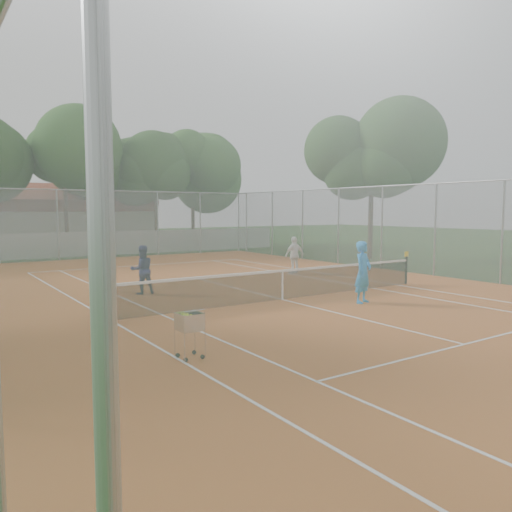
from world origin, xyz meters
TOP-DOWN VIEW (x-y plane):
  - ground at (0.00, 0.00)m, footprint 120.00×120.00m
  - court_pad at (0.00, 0.00)m, footprint 18.00×34.00m
  - court_lines at (0.00, 0.00)m, footprint 10.98×23.78m
  - tennis_net at (0.00, 0.00)m, footprint 11.88×0.10m
  - perimeter_fence at (0.00, 0.00)m, footprint 18.00×34.00m
  - boundary_wall at (0.00, 19.00)m, footprint 26.00×0.30m
  - clubhouse at (-2.00, 29.00)m, footprint 16.40×9.00m
  - tropical_trees at (0.00, 22.00)m, footprint 29.00×19.00m
  - player_near at (1.72, -1.81)m, footprint 0.79×0.64m
  - player_far_left at (-3.28, 3.52)m, footprint 0.84×0.67m
  - player_far_right at (4.39, 4.92)m, footprint 0.99×0.44m
  - ball_hopper at (-5.28, -4.05)m, footprint 0.59×0.59m

SIDE VIEW (x-z plane):
  - ground at x=0.00m, z-range 0.00..0.00m
  - court_pad at x=0.00m, z-range 0.00..0.02m
  - court_lines at x=0.00m, z-range 0.02..0.03m
  - ball_hopper at x=-5.28m, z-range 0.02..0.99m
  - tennis_net at x=0.00m, z-range 0.02..1.00m
  - boundary_wall at x=0.00m, z-range 0.00..1.50m
  - player_far_left at x=-3.28m, z-range 0.02..1.67m
  - player_far_right at x=4.39m, z-range 0.02..1.68m
  - player_near at x=1.72m, z-range 0.02..1.92m
  - perimeter_fence at x=0.00m, z-range 0.00..4.00m
  - clubhouse at x=-2.00m, z-range 0.00..4.40m
  - tropical_trees at x=0.00m, z-range 0.00..10.00m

